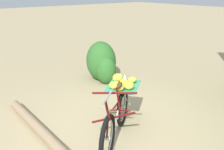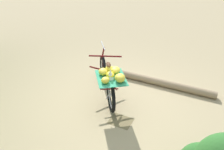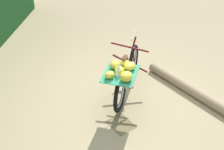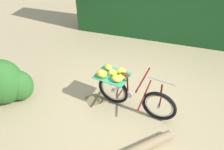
# 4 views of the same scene
# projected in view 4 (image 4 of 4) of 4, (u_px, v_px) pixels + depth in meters

# --- Properties ---
(ground_plane) EXTENTS (60.00, 60.00, 0.00)m
(ground_plane) POSITION_uv_depth(u_px,v_px,m) (126.00, 103.00, 4.83)
(ground_plane) COLOR tan
(bicycle) EXTENTS (1.31, 1.60, 1.03)m
(bicycle) POSITION_uv_depth(u_px,v_px,m) (128.00, 90.00, 4.40)
(bicycle) COLOR black
(bicycle) RESTS_ON ground_plane
(shrub_cluster) EXTENTS (1.14, 0.78, 1.09)m
(shrub_cluster) POSITION_uv_depth(u_px,v_px,m) (5.00, 84.00, 4.61)
(shrub_cluster) COLOR #2D6628
(shrub_cluster) RESTS_ON ground_plane
(leaf_litter_patch) EXTENTS (0.44, 0.36, 0.01)m
(leaf_litter_patch) POSITION_uv_depth(u_px,v_px,m) (96.00, 99.00, 4.92)
(leaf_litter_patch) COLOR olive
(leaf_litter_patch) RESTS_ON ground_plane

